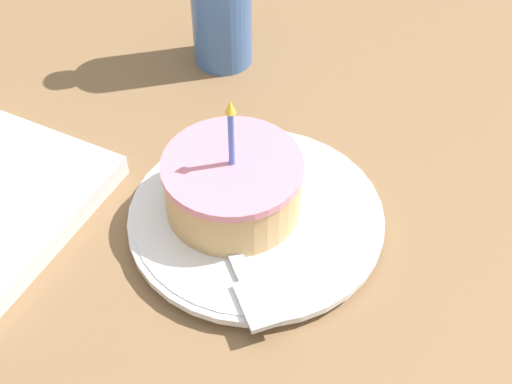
{
  "coord_description": "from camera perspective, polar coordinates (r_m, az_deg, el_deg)",
  "views": [
    {
      "loc": [
        -0.16,
        0.35,
        0.46
      ],
      "look_at": [
        0.02,
        -0.01,
        0.04
      ],
      "focal_mm": 50.0,
      "sensor_mm": 36.0,
      "label": 1
    }
  ],
  "objects": [
    {
      "name": "ground_plane",
      "position": [
        0.62,
        1.62,
        -5.13
      ],
      "size": [
        2.4,
        2.4,
        0.04
      ],
      "color": "brown",
      "rests_on": "ground"
    },
    {
      "name": "fork",
      "position": [
        0.57,
        -1.66,
        -5.14
      ],
      "size": [
        0.13,
        0.13,
        0.0
      ],
      "color": "#B2B2B7",
      "rests_on": "plate"
    },
    {
      "name": "plate",
      "position": [
        0.61,
        -0.0,
        -2.14
      ],
      "size": [
        0.22,
        0.22,
        0.02
      ],
      "color": "silver",
      "rests_on": "ground_plane"
    },
    {
      "name": "cake_slice",
      "position": [
        0.59,
        -1.86,
        0.58
      ],
      "size": [
        0.12,
        0.12,
        0.11
      ],
      "color": "tan",
      "rests_on": "plate"
    }
  ]
}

